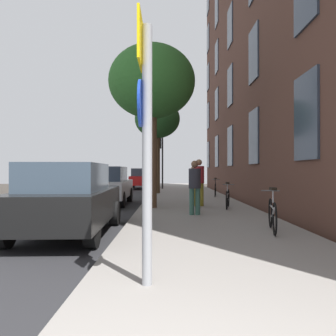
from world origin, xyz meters
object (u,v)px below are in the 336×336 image
object	(u,v)px
car_2	(141,178)
sign_post	(145,128)
pedestrian_1	(199,179)
pedestrian_0	(195,184)
bicycle_1	(228,198)
car_1	(108,185)
tree_near	(152,83)
tree_far	(157,120)
traffic_light	(161,153)
bicycle_2	(215,189)
pedestrian_2	(193,180)
car_0	(68,198)
bicycle_0	(272,214)

from	to	relation	value
car_2	sign_post	bearing A→B (deg)	-85.39
pedestrian_1	pedestrian_0	bearing A→B (deg)	-98.09
bicycle_1	pedestrian_1	world-z (taller)	pedestrian_1
bicycle_1	car_1	bearing A→B (deg)	153.05
pedestrian_1	car_2	distance (m)	14.75
tree_near	car_2	size ratio (longest dim) A/B	1.35
bicycle_1	sign_post	bearing A→B (deg)	-106.61
pedestrian_1	car_1	bearing A→B (deg)	157.00
tree_far	pedestrian_1	world-z (taller)	tree_far
traffic_light	bicycle_2	bearing A→B (deg)	-67.62
bicycle_1	tree_far	bearing A→B (deg)	108.86
sign_post	car_1	world-z (taller)	sign_post
sign_post	traffic_light	bearing A→B (deg)	90.65
pedestrian_2	car_0	size ratio (longest dim) A/B	0.37
sign_post	tree_near	distance (m)	8.75
pedestrian_1	car_0	world-z (taller)	pedestrian_1
sign_post	bicycle_2	xyz separation A→B (m)	(2.76, 13.75, -1.48)
pedestrian_1	car_2	world-z (taller)	pedestrian_1
tree_near	bicycle_0	xyz separation A→B (m)	(2.90, -4.83, -4.17)
tree_near	bicycle_0	size ratio (longest dim) A/B	3.60
pedestrian_1	tree_far	bearing A→B (deg)	103.97
sign_post	tree_far	xyz separation A→B (m)	(-0.36, 16.16, 2.53)
sign_post	pedestrian_0	world-z (taller)	sign_post
traffic_light	pedestrian_0	bearing A→B (deg)	-84.87
tree_near	car_2	distance (m)	15.47
traffic_light	car_1	distance (m)	10.94
bicycle_1	pedestrian_0	world-z (taller)	pedestrian_0
car_0	car_2	distance (m)	19.62
car_1	pedestrian_2	bearing A→B (deg)	30.46
sign_post	traffic_light	xyz separation A→B (m)	(-0.24, 21.03, 0.76)
traffic_light	car_0	bearing A→B (deg)	-95.66
car_0	pedestrian_1	bearing A→B (deg)	56.94
tree_near	pedestrian_2	bearing A→B (deg)	67.39
bicycle_0	car_1	xyz separation A→B (m)	(-4.90, 6.97, 0.34)
pedestrian_0	car_1	world-z (taller)	pedestrian_0
pedestrian_2	car_2	bearing A→B (deg)	107.84
bicycle_1	bicycle_2	world-z (taller)	bicycle_2
bicycle_0	pedestrian_0	size ratio (longest dim) A/B	1.00
bicycle_2	pedestrian_2	distance (m)	1.71
sign_post	bicycle_2	bearing A→B (deg)	78.65
tree_far	car_2	world-z (taller)	tree_far
car_2	bicycle_1	bearing A→B (deg)	-74.25
bicycle_1	pedestrian_1	distance (m)	1.40
traffic_light	tree_far	xyz separation A→B (m)	(-0.13, -4.87, 1.77)
bicycle_1	car_1	size ratio (longest dim) A/B	0.38
car_1	pedestrian_1	bearing A→B (deg)	-23.00
car_1	car_2	world-z (taller)	same
bicycle_2	bicycle_0	bearing A→B (deg)	-90.96
pedestrian_0	car_1	xyz separation A→B (m)	(-3.40, 4.17, -0.22)
pedestrian_2	car_1	world-z (taller)	pedestrian_2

